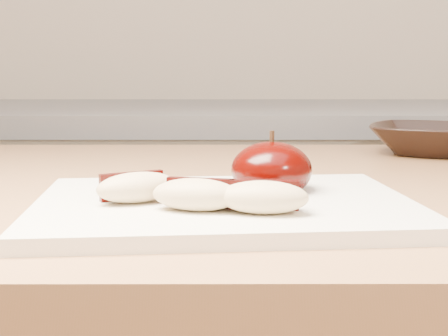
{
  "coord_description": "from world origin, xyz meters",
  "views": [
    {
      "loc": [
        -0.03,
        -0.14,
        1.01
      ],
      "look_at": [
        -0.03,
        0.35,
        0.94
      ],
      "focal_mm": 50.0,
      "sensor_mm": 36.0,
      "label": 1
    }
  ],
  "objects": [
    {
      "name": "bowl",
      "position": [
        0.26,
        0.71,
        0.92
      ],
      "size": [
        0.22,
        0.22,
        0.04
      ],
      "primitive_type": "imported",
      "rotation": [
        0.0,
        0.0,
        -0.4
      ],
      "color": "black",
      "rests_on": "island_counter"
    },
    {
      "name": "apple_half",
      "position": [
        0.01,
        0.39,
        0.93
      ],
      "size": [
        0.09,
        0.09,
        0.06
      ],
      "rotation": [
        0.0,
        0.0,
        0.31
      ],
      "color": "black",
      "rests_on": "cutting_board"
    },
    {
      "name": "apple_wedge_c",
      "position": [
        -0.0,
        0.3,
        0.92
      ],
      "size": [
        0.07,
        0.04,
        0.02
      ],
      "rotation": [
        0.0,
        0.0,
        -0.12
      ],
      "color": "#D5B887",
      "rests_on": "cutting_board"
    },
    {
      "name": "cutting_board",
      "position": [
        -0.03,
        0.35,
        0.91
      ],
      "size": [
        0.32,
        0.24,
        0.01
      ],
      "primitive_type": "cube",
      "rotation": [
        0.0,
        0.0,
        0.09
      ],
      "color": "silver",
      "rests_on": "island_counter"
    },
    {
      "name": "apple_wedge_a",
      "position": [
        -0.1,
        0.34,
        0.92
      ],
      "size": [
        0.07,
        0.06,
        0.02
      ],
      "rotation": [
        0.0,
        0.0,
        0.47
      ],
      "color": "#D5B887",
      "rests_on": "cutting_board"
    },
    {
      "name": "apple_wedge_b",
      "position": [
        -0.05,
        0.31,
        0.92
      ],
      "size": [
        0.07,
        0.04,
        0.02
      ],
      "rotation": [
        0.0,
        0.0,
        -0.21
      ],
      "color": "#D5B887",
      "rests_on": "cutting_board"
    },
    {
      "name": "back_cabinet",
      "position": [
        0.0,
        1.2,
        0.47
      ],
      "size": [
        2.4,
        0.62,
        0.94
      ],
      "color": "silver",
      "rests_on": "ground"
    }
  ]
}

